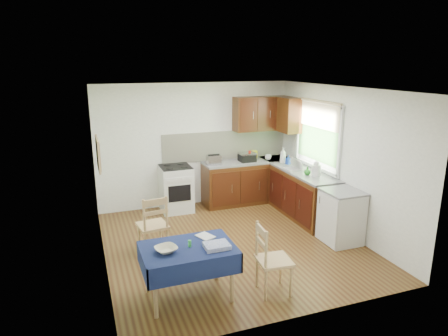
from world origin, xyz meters
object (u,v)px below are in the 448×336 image
object	(u,v)px
chair_far	(153,223)
chair_near	(271,257)
dish_rack	(296,168)
toaster	(214,160)
dining_table	(188,255)
sandwich_press	(247,157)
kettle	(316,169)

from	to	relation	value
chair_far	chair_near	world-z (taller)	chair_far
chair_far	dish_rack	bearing A→B (deg)	-172.24
dish_rack	toaster	bearing A→B (deg)	167.50
dining_table	chair_far	xyz separation A→B (m)	(-0.19, 1.32, -0.08)
sandwich_press	kettle	bearing A→B (deg)	-87.42
toaster	sandwich_press	bearing A→B (deg)	6.64
sandwich_press	chair_far	bearing A→B (deg)	-167.71
chair_near	kettle	bearing A→B (deg)	-39.24
chair_near	sandwich_press	bearing A→B (deg)	-12.72
sandwich_press	kettle	size ratio (longest dim) A/B	1.15
chair_near	kettle	size ratio (longest dim) A/B	3.40
kettle	dish_rack	bearing A→B (deg)	100.11
chair_near	kettle	xyz separation A→B (m)	(1.79, 1.82, 0.53)
dining_table	toaster	xyz separation A→B (m)	(1.34, 2.99, 0.41)
dining_table	chair_near	distance (m)	1.04
dining_table	kettle	world-z (taller)	kettle
dining_table	toaster	size ratio (longest dim) A/B	4.09
chair_far	kettle	bearing A→B (deg)	177.44
dish_rack	kettle	size ratio (longest dim) A/B	1.58
toaster	dish_rack	size ratio (longest dim) A/B	0.64
chair_near	sandwich_press	world-z (taller)	sandwich_press
sandwich_press	kettle	world-z (taller)	kettle
dish_rack	chair_far	bearing A→B (deg)	-144.37
chair_near	toaster	world-z (taller)	toaster
dining_table	chair_near	bearing A→B (deg)	-32.04
chair_far	toaster	distance (m)	2.32
chair_near	toaster	distance (m)	3.30
toaster	dish_rack	bearing A→B (deg)	-27.61
toaster	sandwich_press	distance (m)	0.73
dish_rack	kettle	xyz separation A→B (m)	(0.09, -0.53, 0.10)
sandwich_press	dish_rack	world-z (taller)	dish_rack
chair_far	dish_rack	distance (m)	3.03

